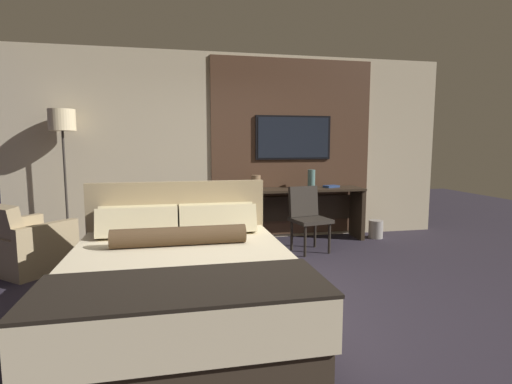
{
  "coord_description": "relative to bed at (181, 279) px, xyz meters",
  "views": [
    {
      "loc": [
        -0.7,
        -3.41,
        1.48
      ],
      "look_at": [
        0.25,
        1.07,
        0.92
      ],
      "focal_mm": 28.0,
      "sensor_mm": 36.0,
      "label": 1
    }
  ],
  "objects": [
    {
      "name": "ground_plane",
      "position": [
        0.65,
        0.1,
        -0.34
      ],
      "size": [
        16.0,
        16.0,
        0.0
      ],
      "primitive_type": "plane",
      "color": "#28232D"
    },
    {
      "name": "wall_back_tv_panel",
      "position": [
        0.81,
        2.69,
        1.06
      ],
      "size": [
        7.2,
        0.09,
        2.8
      ],
      "color": "#BCAD8E",
      "rests_on": "ground_plane"
    },
    {
      "name": "bed",
      "position": [
        0.0,
        0.0,
        0.0
      ],
      "size": [
        1.87,
        2.27,
        1.07
      ],
      "color": "#33281E",
      "rests_on": "ground_plane"
    },
    {
      "name": "desk",
      "position": [
        1.79,
        2.43,
        0.21
      ],
      "size": [
        2.03,
        0.49,
        0.8
      ],
      "color": "#2D2319",
      "rests_on": "ground_plane"
    },
    {
      "name": "tv",
      "position": [
        1.79,
        2.62,
        1.23
      ],
      "size": [
        1.19,
        0.04,
        0.67
      ],
      "color": "black"
    },
    {
      "name": "desk_chair",
      "position": [
        1.75,
        1.83,
        0.19
      ],
      "size": [
        0.55,
        0.55,
        0.88
      ],
      "rotation": [
        0.0,
        0.0,
        0.21
      ],
      "color": "#28231E",
      "rests_on": "ground_plane"
    },
    {
      "name": "armchair_by_window",
      "position": [
        -1.71,
        1.65,
        -0.05
      ],
      "size": [
        1.07,
        1.07,
        0.82
      ],
      "rotation": [
        0.0,
        0.0,
        2.42
      ],
      "color": "#998460",
      "rests_on": "ground_plane"
    },
    {
      "name": "floor_lamp",
      "position": [
        -1.45,
        2.41,
        1.29
      ],
      "size": [
        0.34,
        0.34,
        1.92
      ],
      "color": "#282623",
      "rests_on": "ground_plane"
    },
    {
      "name": "vase_tall",
      "position": [
        2.02,
        2.41,
        0.6
      ],
      "size": [
        0.11,
        0.11,
        0.28
      ],
      "color": "#4C706B",
      "rests_on": "desk"
    },
    {
      "name": "vase_short",
      "position": [
        1.16,
        2.42,
        0.57
      ],
      "size": [
        0.14,
        0.14,
        0.21
      ],
      "color": "#846647",
      "rests_on": "desk"
    },
    {
      "name": "book",
      "position": [
        2.35,
        2.44,
        0.48
      ],
      "size": [
        0.26,
        0.21,
        0.03
      ],
      "color": "navy",
      "rests_on": "desk"
    },
    {
      "name": "waste_bin",
      "position": [
        3.05,
        2.29,
        -0.2
      ],
      "size": [
        0.22,
        0.22,
        0.28
      ],
      "color": "gray",
      "rests_on": "ground_plane"
    }
  ]
}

